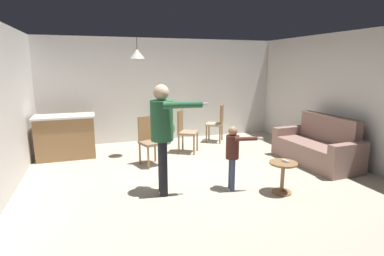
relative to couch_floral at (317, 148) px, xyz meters
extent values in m
plane|color=#B2A893|center=(-2.54, -0.12, -0.33)|extent=(7.68, 7.68, 0.00)
cube|color=silver|center=(-2.54, 3.08, 1.02)|extent=(6.40, 0.10, 2.70)
cube|color=silver|center=(0.66, -0.12, 1.02)|extent=(0.10, 6.40, 2.70)
cube|color=#8C6B60|center=(-0.06, 0.00, -0.11)|extent=(0.93, 1.48, 0.45)
cube|color=#8C6B60|center=(0.27, 0.01, 0.39)|extent=(0.28, 1.45, 0.55)
cube|color=#8C6B60|center=(-0.01, -0.81, -0.02)|extent=(0.86, 0.23, 0.63)
cube|color=#8C6B60|center=(-0.10, 0.81, -0.02)|extent=(0.86, 0.23, 0.63)
cylinder|color=olive|center=(0.31, -0.78, -0.30)|extent=(0.05, 0.05, 0.06)
cylinder|color=olive|center=(0.22, 0.81, -0.30)|extent=(0.05, 0.05, 0.06)
cylinder|color=olive|center=(-0.34, -0.82, -0.30)|extent=(0.05, 0.05, 0.06)
cylinder|color=olive|center=(-0.42, 0.78, -0.30)|extent=(0.05, 0.05, 0.06)
cube|color=olive|center=(-4.99, 2.07, 0.12)|extent=(1.20, 0.60, 0.91)
cube|color=beige|center=(-4.99, 2.07, 0.60)|extent=(1.26, 0.66, 0.04)
cylinder|color=olive|center=(-1.58, -1.07, 0.17)|extent=(0.44, 0.44, 0.03)
cylinder|color=olive|center=(-1.58, -1.07, -0.09)|extent=(0.06, 0.06, 0.49)
cylinder|color=olive|center=(-1.58, -1.07, -0.32)|extent=(0.31, 0.31, 0.03)
cylinder|color=black|center=(-3.39, -0.38, 0.11)|extent=(0.13, 0.13, 0.88)
cylinder|color=black|center=(-3.41, -0.56, 0.11)|extent=(0.13, 0.13, 0.88)
cylinder|color=#265938|center=(-3.40, -0.47, 0.86)|extent=(0.35, 0.35, 0.62)
sphere|color=#D8AD8C|center=(-3.40, -0.47, 1.29)|extent=(0.24, 0.24, 0.24)
cylinder|color=#265938|center=(-3.38, -0.27, 0.83)|extent=(0.10, 0.10, 0.59)
cylinder|color=#265938|center=(-3.13, -0.70, 1.12)|extent=(0.60, 0.17, 0.10)
cube|color=white|center=(-2.81, -0.74, 1.12)|extent=(0.13, 0.05, 0.04)
cylinder|color=#384260|center=(-2.28, -0.63, -0.06)|extent=(0.08, 0.08, 0.54)
cylinder|color=#384260|center=(-2.30, -0.74, -0.06)|extent=(0.08, 0.08, 0.54)
cylinder|color=#4C261E|center=(-2.29, -0.68, 0.40)|extent=(0.21, 0.21, 0.38)
sphere|color=#9E7556|center=(-2.29, -0.68, 0.66)|extent=(0.15, 0.15, 0.15)
cylinder|color=#4C261E|center=(-2.27, -0.56, 0.38)|extent=(0.06, 0.06, 0.36)
cylinder|color=#4C261E|center=(-2.14, -0.84, 0.56)|extent=(0.37, 0.13, 0.06)
cube|color=white|center=(-1.93, -0.87, 0.56)|extent=(0.13, 0.06, 0.04)
cylinder|color=olive|center=(-2.38, 1.85, -0.11)|extent=(0.04, 0.04, 0.45)
cylinder|color=olive|center=(-2.57, 1.54, -0.11)|extent=(0.04, 0.04, 0.45)
cylinder|color=olive|center=(-2.07, 1.66, -0.11)|extent=(0.04, 0.04, 0.45)
cylinder|color=olive|center=(-2.26, 1.35, -0.11)|extent=(0.04, 0.04, 0.45)
cube|color=#997F60|center=(-2.32, 1.60, 0.14)|extent=(0.58, 0.58, 0.05)
cube|color=olive|center=(-2.48, 1.70, 0.42)|extent=(0.23, 0.34, 0.50)
cylinder|color=olive|center=(-3.19, 1.18, -0.11)|extent=(0.04, 0.04, 0.45)
cylinder|color=olive|center=(-3.53, 1.07, -0.11)|extent=(0.04, 0.04, 0.45)
cylinder|color=olive|center=(-3.08, 0.84, -0.11)|extent=(0.04, 0.04, 0.45)
cylinder|color=olive|center=(-3.42, 0.73, -0.11)|extent=(0.04, 0.04, 0.45)
cube|color=#7F664C|center=(-3.31, 0.95, 0.14)|extent=(0.53, 0.53, 0.05)
cube|color=olive|center=(-3.37, 1.13, 0.42)|extent=(0.37, 0.16, 0.50)
cylinder|color=olive|center=(-1.29, 2.10, -0.11)|extent=(0.04, 0.04, 0.45)
cylinder|color=olive|center=(-1.10, 2.40, -0.11)|extent=(0.04, 0.04, 0.45)
cylinder|color=olive|center=(-1.60, 2.29, -0.11)|extent=(0.04, 0.04, 0.45)
cylinder|color=olive|center=(-1.40, 2.59, -0.11)|extent=(0.04, 0.04, 0.45)
cube|color=tan|center=(-1.35, 2.35, 0.14)|extent=(0.58, 0.58, 0.05)
cube|color=olive|center=(-1.19, 2.24, 0.42)|extent=(0.24, 0.34, 0.50)
cylinder|color=#B7B2AD|center=(-2.63, 2.59, -0.22)|extent=(0.30, 0.30, 0.23)
sphere|color=#387F3D|center=(-2.63, 2.59, 0.08)|extent=(0.51, 0.51, 0.51)
sphere|color=#387F3D|center=(-2.63, 2.59, 0.25)|extent=(0.38, 0.38, 0.38)
cube|color=white|center=(-1.55, -1.07, 0.21)|extent=(0.06, 0.13, 0.04)
cone|color=silver|center=(-3.43, 1.62, 1.92)|extent=(0.32, 0.32, 0.20)
cylinder|color=black|center=(-3.43, 1.62, 2.19)|extent=(0.01, 0.01, 0.36)
camera|label=1|loc=(-4.40, -4.94, 1.71)|focal=28.30mm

